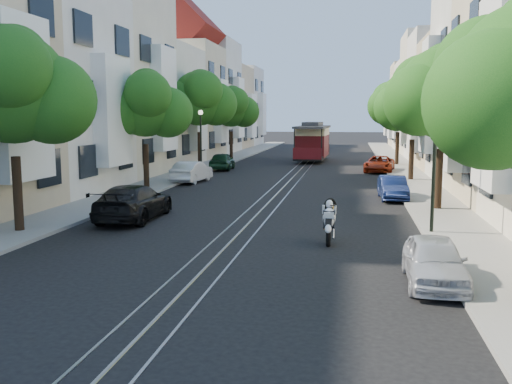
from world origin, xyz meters
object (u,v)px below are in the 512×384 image
at_px(lamp_east, 435,149).
at_px(parked_car_e_far, 379,164).
at_px(tree_e_d, 399,103).
at_px(parked_car_e_mid, 393,188).
at_px(tree_e_b, 444,95).
at_px(tree_w_c, 200,99).
at_px(cable_car, 313,140).
at_px(parked_car_w_near, 133,202).
at_px(parked_car_w_mid, 192,172).
at_px(tree_w_b, 146,106).
at_px(tree_w_d, 232,108).
at_px(tree_e_c, 414,104).
at_px(parked_car_e_near, 434,261).
at_px(lamp_west, 201,132).
at_px(sportbike_rider, 329,219).
at_px(tree_w_a, 13,89).
at_px(parked_car_w_far, 222,161).

distance_m(lamp_east, parked_car_e_far, 21.52).
distance_m(tree_e_d, parked_car_e_mid, 19.47).
xyz_separation_m(tree_e_b, parked_car_e_far, (-1.66, 16.42, -4.17)).
height_order(tree_w_c, cable_car, tree_w_c).
height_order(cable_car, parked_car_w_near, cable_car).
xyz_separation_m(cable_car, parked_car_w_mid, (-5.92, -17.24, -1.20)).
xyz_separation_m(tree_w_b, tree_w_d, (0.00, 22.00, 0.20)).
bearing_deg(tree_e_b, tree_e_d, 90.00).
height_order(tree_e_c, parked_car_w_near, tree_e_c).
height_order(tree_w_d, parked_car_e_far, tree_w_d).
bearing_deg(cable_car, parked_car_w_near, -96.98).
distance_m(tree_e_b, tree_w_b, 15.25).
relative_size(parked_car_e_near, parked_car_w_mid, 0.87).
distance_m(tree_e_b, parked_car_w_mid, 15.83).
xyz_separation_m(tree_e_c, parked_car_w_mid, (-12.86, -2.73, -3.97)).
xyz_separation_m(lamp_west, parked_car_e_near, (11.90, -23.72, -2.28)).
bearing_deg(parked_car_e_near, sportbike_rider, 123.46).
height_order(tree_w_b, parked_car_w_near, tree_w_b).
xyz_separation_m(tree_w_a, parked_car_w_far, (1.54, 23.28, -4.10)).
height_order(parked_car_w_mid, parked_car_w_far, parked_car_w_far).
relative_size(tree_e_b, parked_car_w_near, 1.44).
relative_size(tree_e_c, lamp_west, 1.57).
height_order(tree_w_a, cable_car, tree_w_a).
bearing_deg(tree_w_b, sportbike_rider, -48.95).
bearing_deg(cable_car, parked_car_e_mid, -74.63).
xyz_separation_m(lamp_west, parked_car_w_mid, (0.70, -4.76, -2.22)).
distance_m(cable_car, parked_car_w_near, 29.84).
xyz_separation_m(tree_e_b, lamp_west, (-13.56, 13.02, -1.89)).
bearing_deg(parked_car_w_far, parked_car_w_near, 90.12).
height_order(parked_car_e_near, parked_car_e_mid, parked_car_e_near).
bearing_deg(tree_e_d, tree_w_c, -157.38).
bearing_deg(parked_car_e_far, lamp_east, -80.22).
height_order(parked_car_e_near, parked_car_w_far, parked_car_w_far).
xyz_separation_m(lamp_east, parked_car_e_near, (-0.70, -5.72, -2.28)).
relative_size(tree_w_d, parked_car_e_far, 1.60).
height_order(tree_w_c, lamp_west, tree_w_c).
height_order(tree_e_b, parked_car_w_far, tree_e_b).
height_order(tree_w_a, tree_w_c, tree_w_c).
bearing_deg(tree_w_b, tree_e_b, -19.15).
bearing_deg(tree_w_a, lamp_west, 87.60).
height_order(tree_w_c, sportbike_rider, tree_w_c).
bearing_deg(lamp_west, parked_car_e_far, 15.90).
bearing_deg(parked_car_e_near, tree_e_d, 87.89).
relative_size(tree_w_d, lamp_east, 1.57).
relative_size(tree_w_d, parked_car_e_mid, 1.95).
height_order(tree_w_b, tree_w_c, tree_w_c).
height_order(lamp_east, lamp_west, same).
height_order(parked_car_e_near, parked_car_w_near, parked_car_w_near).
height_order(tree_e_b, parked_car_e_far, tree_e_b).
bearing_deg(cable_car, lamp_east, -76.78).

